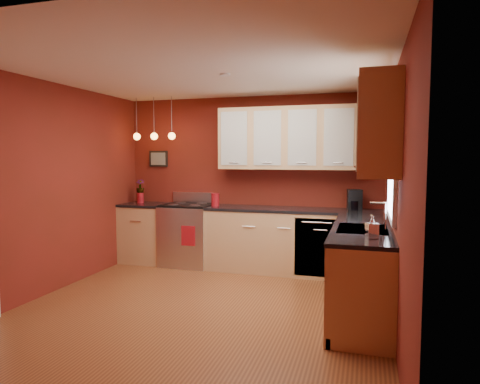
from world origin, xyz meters
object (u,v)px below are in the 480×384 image
(sink, at_px, (363,231))
(red_canister, at_px, (215,200))
(coffee_maker, at_px, (355,200))
(gas_range, at_px, (188,234))
(soap_pump, at_px, (372,227))

(sink, bearing_deg, red_canister, 145.88)
(coffee_maker, bearing_deg, red_canister, 175.05)
(gas_range, xyz_separation_m, soap_pump, (2.71, -2.05, 0.57))
(coffee_maker, distance_m, soap_pump, 2.16)
(coffee_maker, bearing_deg, gas_range, 173.33)
(red_canister, relative_size, soap_pump, 0.91)
(red_canister, height_order, coffee_maker, coffee_maker)
(gas_range, height_order, sink, sink)
(gas_range, xyz_separation_m, coffee_maker, (2.50, 0.10, 0.59))
(sink, xyz_separation_m, red_canister, (-2.15, 1.46, 0.12))
(sink, distance_m, soap_pump, 0.57)
(red_canister, xyz_separation_m, soap_pump, (2.24, -2.01, 0.01))
(sink, relative_size, red_canister, 3.60)
(gas_range, height_order, coffee_maker, coffee_maker)
(gas_range, bearing_deg, sink, -29.78)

